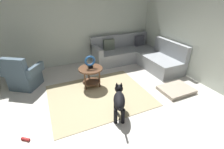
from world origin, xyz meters
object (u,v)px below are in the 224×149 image
Objects in this scene: dog_bed_mat at (176,90)px; side_table at (91,72)px; armchair at (23,76)px; dog at (119,100)px; dog_toy_rope at (26,139)px; dog_toy_ball at (116,113)px; sectional_couch at (136,55)px; torus_sculpture at (90,62)px.

side_table is at bearing 150.10° from dog_bed_mat.
armchair is 1.26× the size of dog.
dog is at bearing -3.10° from dog_toy_rope.
side_table is 1.29m from dog_toy_ball.
dog_bed_mat is at bearing 5.00° from dog_toy_ball.
torus_sculpture is (-1.87, -0.87, 0.42)m from sectional_couch.
sectional_couch is at bearing 24.82° from side_table.
torus_sculpture is 2.19× the size of dog_toy_rope.
torus_sculpture is (1.57, -0.68, 0.39)m from armchair.
dog_toy_ball is (0.13, -1.23, -0.67)m from torus_sculpture.
dog_bed_mat is (-0.01, -1.94, -0.24)m from sectional_couch.
armchair is at bearing 91.08° from dog_toy_rope.
dog_toy_rope is at bearing -142.22° from torus_sculpture.
armchair reaches higher than dog.
dog_bed_mat is (1.87, -1.07, -0.67)m from torus_sculpture.
torus_sculpture is 4.37× the size of dog_toy_ball.
dog_toy_ball is 0.50× the size of dog_toy_rope.
armchair is at bearing 156.73° from side_table.
dog_toy_ball is (-1.74, -0.15, -0.01)m from dog_bed_mat.
dog_toy_rope is at bearing -148.90° from sectional_couch.
sectional_couch is 3.75× the size of side_table.
dog_toy_ball is at bearing -84.17° from torus_sculpture.
dog_toy_ball is at bearing -84.17° from side_table.
dog reaches higher than side_table.
dog_bed_mat is at bearing 6.48° from armchair.
dog is at bearing -128.50° from sectional_couch.
torus_sculpture is 1.41m from dog_toy_ball.
torus_sculpture is at bearing 10.18° from armchair.
dog_toy_rope is (-3.41, -2.06, -0.26)m from sectional_couch.
dog_toy_rope is (-3.41, -0.12, -0.02)m from dog_bed_mat.
dog is (1.74, -1.96, 0.05)m from armchair.
armchair is 2.62m from dog.
torus_sculpture is at bearing 121.95° from dog.
sectional_couch is 2.75m from dog.
torus_sculpture is at bearing 180.00° from side_table.
sectional_couch is 3.45m from armchair.
sectional_couch is 3.99m from dog_toy_rope.
sectional_couch is at bearing 50.13° from dog_toy_ball.
sectional_couch is at bearing 76.16° from dog.
torus_sculpture is at bearing -155.18° from sectional_couch.
side_table is 2.19m from dog_bed_mat.
armchair is 3.06× the size of torus_sculpture.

